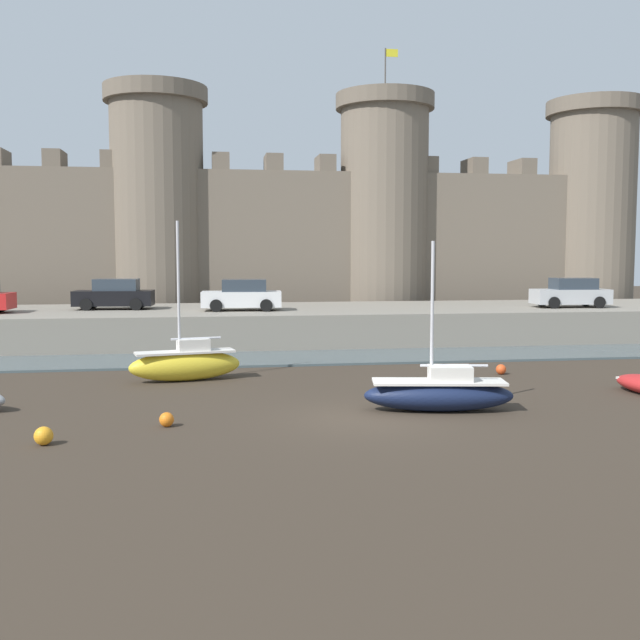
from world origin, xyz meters
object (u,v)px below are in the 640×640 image
Objects in this scene: mooring_buoy_off_centre at (501,369)px; car_quay_centre_east at (242,296)px; mooring_buoy_mid_mud at (167,420)px; mooring_buoy_near_shore at (44,436)px; car_quay_east at (571,293)px; sailboat_midflat_right at (186,363)px; car_quay_west at (115,295)px; sailboat_foreground_centre at (439,393)px.

car_quay_centre_east is at bearing 130.16° from mooring_buoy_off_centre.
mooring_buoy_off_centre is at bearing 29.64° from mooring_buoy_mid_mud.
mooring_buoy_near_shore is 0.11× the size of car_quay_east.
mooring_buoy_mid_mud is 14.39m from mooring_buoy_off_centre.
mooring_buoy_off_centre is (12.18, -0.35, -0.46)m from sailboat_midflat_right.
mooring_buoy_mid_mud is (2.90, 1.56, -0.03)m from mooring_buoy_near_shore.
mooring_buoy_near_shore is at bearing -140.54° from car_quay_east.
mooring_buoy_mid_mud is at bearing -79.59° from car_quay_west.
car_quay_east reaches higher than mooring_buoy_off_centre.
sailboat_foreground_centre is 8.07m from mooring_buoy_mid_mud.
sailboat_midflat_right is 7.49m from mooring_buoy_mid_mud.
car_quay_centre_east is (-9.57, 11.34, 2.35)m from mooring_buoy_off_centre.
sailboat_midflat_right reaches higher than mooring_buoy_near_shore.
sailboat_midflat_right is 1.41× the size of car_quay_east.
car_quay_east is (20.98, 18.10, 2.34)m from mooring_buoy_mid_mud.
mooring_buoy_near_shore is at bearing -151.83° from mooring_buoy_mid_mud.
car_quay_east is 1.00× the size of car_quay_centre_east.
car_quay_east is (23.88, 19.65, 2.31)m from mooring_buoy_near_shore.
sailboat_foreground_centre is at bearing 6.23° from mooring_buoy_mid_mud.
car_quay_east is 18.04m from car_quay_centre_east.
mooring_buoy_near_shore is 3.29m from mooring_buoy_mid_mud.
mooring_buoy_mid_mud is at bearing -173.77° from sailboat_foreground_centre.
sailboat_midflat_right is at bearing 70.35° from mooring_buoy_near_shore.
car_quay_west is (-0.83, 21.89, 2.31)m from mooring_buoy_near_shore.
mooring_buoy_near_shore is at bearing -87.82° from car_quay_west.
sailboat_foreground_centre is at bearing -58.89° from car_quay_west.
car_quay_west reaches higher than mooring_buoy_near_shore.
mooring_buoy_near_shore is at bearing -109.65° from sailboat_midflat_right.
sailboat_midflat_right reaches higher than sailboat_foreground_centre.
car_quay_centre_east is at bearing -15.78° from car_quay_west.
mooring_buoy_mid_mud is at bearing -150.36° from mooring_buoy_off_centre.
car_quay_centre_east is (2.94, 18.45, 2.34)m from mooring_buoy_mid_mud.
mooring_buoy_mid_mud reaches higher than mooring_buoy_off_centre.
car_quay_east and car_quay_centre_east have the same top height.
mooring_buoy_near_shore is 0.11× the size of car_quay_centre_east.
mooring_buoy_mid_mud is 27.80m from car_quay_east.
sailboat_midflat_right reaches higher than car_quay_east.
sailboat_midflat_right is 9.59m from mooring_buoy_near_shore.
car_quay_west and car_quay_centre_east have the same top height.
sailboat_foreground_centre is at bearing -73.90° from car_quay_centre_east.
car_quay_east is at bearing 40.79° from mooring_buoy_mid_mud.
car_quay_centre_east reaches higher than mooring_buoy_near_shore.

